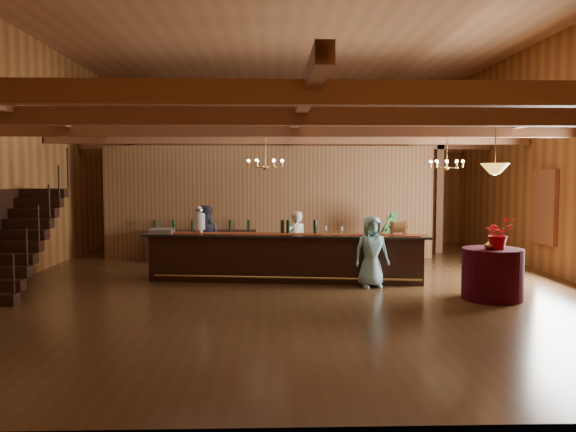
{
  "coord_description": "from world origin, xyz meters",
  "views": [
    {
      "loc": [
        -0.48,
        -11.9,
        2.25
      ],
      "look_at": [
        -0.09,
        0.56,
        1.38
      ],
      "focal_mm": 35.0,
      "sensor_mm": 36.0,
      "label": 1
    }
  ],
  "objects_px": {
    "chandelier_left": "(265,163)",
    "pendant_lamp": "(495,169)",
    "chandelier_right": "(447,164)",
    "bartender": "(296,243)",
    "backbar_shelf": "(202,246)",
    "beverage_dispenser": "(199,220)",
    "raffle_drum": "(398,227)",
    "guest": "(372,252)",
    "staff_second": "(204,240)",
    "floor_plant": "(386,237)",
    "tasting_bar": "(285,257)",
    "round_table": "(492,274)"
  },
  "relations": [
    {
      "from": "beverage_dispenser",
      "to": "floor_plant",
      "type": "distance_m",
      "value": 5.0
    },
    {
      "from": "backbar_shelf",
      "to": "pendant_lamp",
      "type": "xyz_separation_m",
      "value": [
        5.92,
        -4.95,
        1.99
      ]
    },
    {
      "from": "beverage_dispenser",
      "to": "chandelier_right",
      "type": "distance_m",
      "value": 5.9
    },
    {
      "from": "backbar_shelf",
      "to": "raffle_drum",
      "type": "bearing_deg",
      "value": -40.01
    },
    {
      "from": "backbar_shelf",
      "to": "pendant_lamp",
      "type": "relative_size",
      "value": 3.23
    },
    {
      "from": "beverage_dispenser",
      "to": "bartender",
      "type": "height_order",
      "value": "beverage_dispenser"
    },
    {
      "from": "chandelier_right",
      "to": "bartender",
      "type": "relative_size",
      "value": 0.54
    },
    {
      "from": "backbar_shelf",
      "to": "chandelier_left",
      "type": "height_order",
      "value": "chandelier_left"
    },
    {
      "from": "chandelier_left",
      "to": "raffle_drum",
      "type": "bearing_deg",
      "value": -21.54
    },
    {
      "from": "tasting_bar",
      "to": "chandelier_left",
      "type": "distance_m",
      "value": 2.22
    },
    {
      "from": "tasting_bar",
      "to": "round_table",
      "type": "distance_m",
      "value": 4.23
    },
    {
      "from": "chandelier_left",
      "to": "chandelier_right",
      "type": "height_order",
      "value": "same"
    },
    {
      "from": "chandelier_left",
      "to": "bartender",
      "type": "height_order",
      "value": "chandelier_left"
    },
    {
      "from": "beverage_dispenser",
      "to": "staff_second",
      "type": "relative_size",
      "value": 0.37
    },
    {
      "from": "raffle_drum",
      "to": "round_table",
      "type": "relative_size",
      "value": 0.31
    },
    {
      "from": "chandelier_right",
      "to": "round_table",
      "type": "bearing_deg",
      "value": -91.18
    },
    {
      "from": "backbar_shelf",
      "to": "floor_plant",
      "type": "bearing_deg",
      "value": -11.88
    },
    {
      "from": "beverage_dispenser",
      "to": "chandelier_left",
      "type": "height_order",
      "value": "chandelier_left"
    },
    {
      "from": "tasting_bar",
      "to": "staff_second",
      "type": "height_order",
      "value": "staff_second"
    },
    {
      "from": "backbar_shelf",
      "to": "chandelier_right",
      "type": "bearing_deg",
      "value": -21.25
    },
    {
      "from": "round_table",
      "to": "bartender",
      "type": "bearing_deg",
      "value": 141.69
    },
    {
      "from": "guest",
      "to": "tasting_bar",
      "type": "bearing_deg",
      "value": 149.29
    },
    {
      "from": "tasting_bar",
      "to": "chandelier_left",
      "type": "bearing_deg",
      "value": 126.53
    },
    {
      "from": "beverage_dispenser",
      "to": "pendant_lamp",
      "type": "distance_m",
      "value": 6.16
    },
    {
      "from": "chandelier_right",
      "to": "bartender",
      "type": "height_order",
      "value": "chandelier_right"
    },
    {
      "from": "chandelier_left",
      "to": "backbar_shelf",
      "type": "bearing_deg",
      "value": 127.11
    },
    {
      "from": "guest",
      "to": "chandelier_left",
      "type": "bearing_deg",
      "value": 137.34
    },
    {
      "from": "raffle_drum",
      "to": "backbar_shelf",
      "type": "distance_m",
      "value": 5.71
    },
    {
      "from": "chandelier_left",
      "to": "floor_plant",
      "type": "height_order",
      "value": "chandelier_left"
    },
    {
      "from": "beverage_dispenser",
      "to": "guest",
      "type": "xyz_separation_m",
      "value": [
        3.63,
        -0.99,
        -0.58
      ]
    },
    {
      "from": "chandelier_left",
      "to": "pendant_lamp",
      "type": "distance_m",
      "value": 4.97
    },
    {
      "from": "beverage_dispenser",
      "to": "floor_plant",
      "type": "relative_size",
      "value": 0.43
    },
    {
      "from": "tasting_bar",
      "to": "guest",
      "type": "bearing_deg",
      "value": -14.29
    },
    {
      "from": "tasting_bar",
      "to": "chandelier_left",
      "type": "height_order",
      "value": "chandelier_left"
    },
    {
      "from": "tasting_bar",
      "to": "round_table",
      "type": "relative_size",
      "value": 5.66
    },
    {
      "from": "tasting_bar",
      "to": "chandelier_right",
      "type": "relative_size",
      "value": 7.72
    },
    {
      "from": "bartender",
      "to": "staff_second",
      "type": "xyz_separation_m",
      "value": [
        -2.1,
        -0.03,
        0.07
      ]
    },
    {
      "from": "beverage_dispenser",
      "to": "chandelier_right",
      "type": "height_order",
      "value": "chandelier_right"
    },
    {
      "from": "backbar_shelf",
      "to": "floor_plant",
      "type": "relative_size",
      "value": 2.08
    },
    {
      "from": "round_table",
      "to": "staff_second",
      "type": "distance_m",
      "value": 6.24
    },
    {
      "from": "chandelier_right",
      "to": "bartender",
      "type": "xyz_separation_m",
      "value": [
        -3.56,
        -0.23,
        -1.82
      ]
    },
    {
      "from": "tasting_bar",
      "to": "raffle_drum",
      "type": "bearing_deg",
      "value": -1.13
    },
    {
      "from": "tasting_bar",
      "to": "pendant_lamp",
      "type": "relative_size",
      "value": 6.86
    },
    {
      "from": "pendant_lamp",
      "to": "bartender",
      "type": "height_order",
      "value": "pendant_lamp"
    },
    {
      "from": "raffle_drum",
      "to": "backbar_shelf",
      "type": "relative_size",
      "value": 0.12
    },
    {
      "from": "staff_second",
      "to": "floor_plant",
      "type": "xyz_separation_m",
      "value": [
        4.49,
        1.47,
        -0.11
      ]
    },
    {
      "from": "chandelier_right",
      "to": "floor_plant",
      "type": "bearing_deg",
      "value": 133.97
    },
    {
      "from": "staff_second",
      "to": "floor_plant",
      "type": "height_order",
      "value": "staff_second"
    },
    {
      "from": "backbar_shelf",
      "to": "round_table",
      "type": "relative_size",
      "value": 2.67
    },
    {
      "from": "bartender",
      "to": "guest",
      "type": "distance_m",
      "value": 2.14
    }
  ]
}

